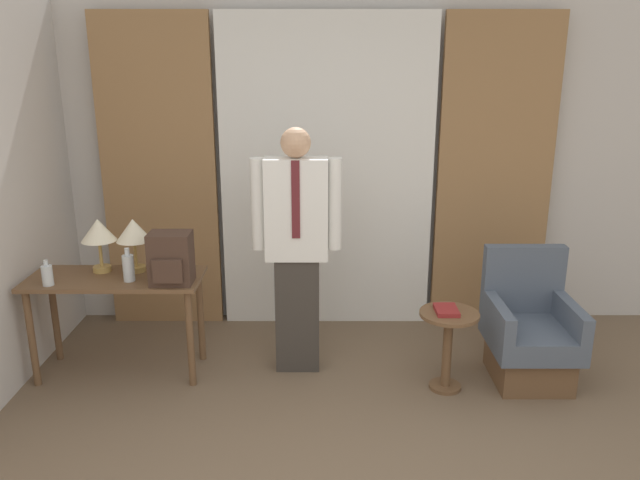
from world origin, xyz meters
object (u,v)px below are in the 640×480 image
desk (118,292)px  bottle_near_edge (49,275)px  table_lamp_left (100,233)px  backpack (172,259)px  table_lamp_right (135,233)px  bottle_by_lamp (130,267)px  side_table (449,338)px  armchair (530,335)px  book (448,310)px  person (298,243)px

desk → bottle_near_edge: 0.47m
table_lamp_left → backpack: bearing=-23.3°
table_lamp_right → bottle_by_lamp: size_ratio=1.65×
side_table → bottle_near_edge: bearing=178.5°
table_lamp_left → backpack: (0.56, -0.24, -0.11)m
desk → table_lamp_left: bearing=137.7°
armchair → book: bearing=-166.1°
backpack → side_table: backpack is taller
desk → table_lamp_right: size_ratio=3.12×
bottle_by_lamp → armchair: 2.86m
desk → table_lamp_left: (-0.12, 0.11, 0.41)m
bottle_near_edge → backpack: 0.84m
person → table_lamp_left: bearing=177.9°
table_lamp_right → person: (1.16, -0.05, -0.06)m
table_lamp_right → bottle_near_edge: 0.63m
side_table → book: bearing=168.9°
desk → bottle_by_lamp: bottle_by_lamp is taller
person → book: person is taller
bottle_near_edge → bottle_by_lamp: bearing=9.3°
side_table → backpack: bearing=176.5°
desk → armchair: 2.96m
table_lamp_right → backpack: bearing=-37.7°
bottle_near_edge → bottle_by_lamp: (0.53, 0.09, 0.02)m
table_lamp_left → book: table_lamp_left is taller
bottle_near_edge → armchair: 3.37m
table_lamp_left → bottle_by_lamp: 0.38m
person → backpack: bearing=-167.3°
desk → book: desk is taller
armchair → side_table: size_ratio=1.61×
table_lamp_right → book: (2.18, -0.35, -0.45)m
table_lamp_left → person: 1.41m
side_table → table_lamp_left: bearing=171.7°
desk → table_lamp_right: 0.44m
backpack → desk: bearing=163.6°
table_lamp_left → armchair: 3.15m
bottle_by_lamp → side_table: bearing=-4.1°
desk → backpack: bearing=-16.4°
book → side_table: bearing=-11.1°
person → armchair: bearing=-5.0°
table_lamp_left → bottle_near_edge: bearing=-133.8°
bottle_by_lamp → backpack: 0.32m
table_lamp_left → bottle_near_edge: (-0.27, -0.28, -0.22)m
desk → bottle_near_edge: bottle_near_edge is taller
person → side_table: (1.04, -0.31, -0.59)m
table_lamp_left → person: size_ratio=0.22×
desk → bottle_by_lamp: size_ratio=5.15×
table_lamp_left → armchair: table_lamp_left is taller
bottle_by_lamp → side_table: (2.20, -0.16, -0.45)m
bottle_near_edge → backpack: (0.83, 0.04, 0.10)m
person → side_table: 1.23m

